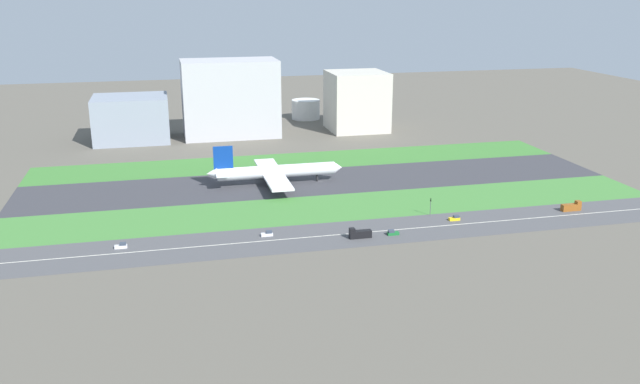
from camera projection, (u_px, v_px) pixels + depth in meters
The scene contains 18 objects.
ground_plane at pixel (319, 181), 322.19m from camera, with size 800.00×800.00×0.00m, color #5B564C.
runway at pixel (319, 181), 322.17m from camera, with size 280.00×46.00×0.10m, color #38383D.
grass_median_north at pixel (301, 161), 360.30m from camera, with size 280.00×36.00×0.10m, color #3D7A33.
grass_median_south at pixel (341, 207), 284.04m from camera, with size 280.00×36.00×0.10m, color #427F38.
highway at pixel (363, 233), 254.28m from camera, with size 280.00×28.00×0.10m, color #4C4C4F.
highway_centerline at pixel (363, 233), 254.27m from camera, with size 266.00×0.50×0.01m, color silver.
airliner at pixel (273, 172), 315.42m from camera, with size 65.00×56.00×19.70m.
car_2 at pixel (455, 218), 267.55m from camera, with size 4.40×1.80×2.00m.
car_3 at pixel (121, 246), 238.89m from camera, with size 4.40×1.80×2.00m.
truck_1 at pixel (360, 234), 248.51m from camera, with size 8.40×2.50×4.00m.
truck_0 at pixel (572, 207), 279.06m from camera, with size 8.40×2.50×4.00m.
car_1 at pixel (267, 234), 250.65m from camera, with size 4.40×1.80×2.00m.
car_0 at pixel (393, 233), 251.61m from camera, with size 4.40×1.80×2.00m.
traffic_light at pixel (430, 206), 272.38m from camera, with size 0.36×0.50×7.20m.
terminal_building at pixel (131, 119), 404.23m from camera, with size 44.22×37.04×27.11m, color gray.
hangar_building at pixel (230, 98), 414.69m from camera, with size 58.66×32.16×47.39m, color #B2B2B7.
office_tower at pixel (357, 101), 434.33m from camera, with size 36.28×35.92×37.78m, color beige.
fuel_tank_west at pixel (306, 109), 474.32m from camera, with size 19.92×19.92×13.59m, color silver.
Camera 1 is at (-71.51, -301.24, 89.30)m, focal length 37.46 mm.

